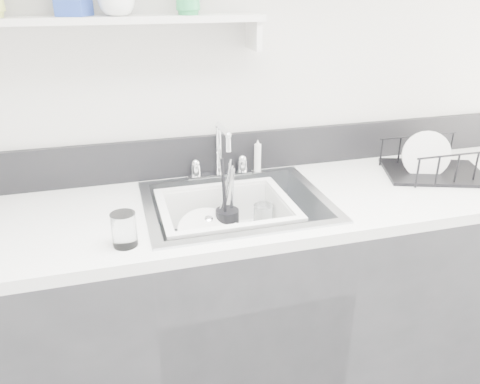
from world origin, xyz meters
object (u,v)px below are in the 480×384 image
object	(u,v)px
counter_run	(237,308)
dish_rack	(436,158)
wash_tub	(226,225)
sink	(236,225)

from	to	relation	value
counter_run	dish_rack	distance (m)	1.00
wash_tub	dish_rack	xyz separation A→B (m)	(0.89, 0.06, 0.15)
counter_run	wash_tub	xyz separation A→B (m)	(-0.04, -0.01, 0.38)
counter_run	sink	distance (m)	0.37
sink	wash_tub	xyz separation A→B (m)	(-0.04, -0.01, 0.01)
sink	dish_rack	size ratio (longest dim) A/B	1.68
dish_rack	sink	bearing A→B (deg)	-157.14
dish_rack	wash_tub	bearing A→B (deg)	-156.42
wash_tub	dish_rack	distance (m)	0.90
sink	dish_rack	bearing A→B (deg)	3.06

